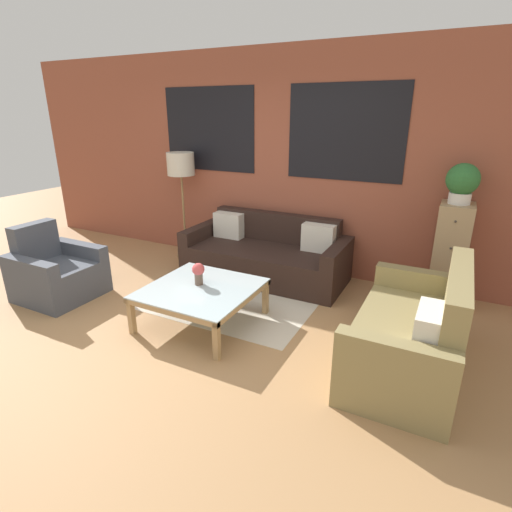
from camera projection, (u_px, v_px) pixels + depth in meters
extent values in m
plane|color=#AD7F51|center=(159.00, 346.00, 3.68)|extent=(16.00, 16.00, 0.00)
cube|color=brown|center=(273.00, 163.00, 5.24)|extent=(8.40, 0.08, 2.80)
cube|color=black|center=(209.00, 130.00, 5.47)|extent=(1.40, 0.01, 1.10)
cube|color=black|center=(345.00, 133.00, 4.66)|extent=(1.40, 0.01, 1.10)
cube|color=beige|center=(233.00, 298.00, 4.61)|extent=(1.87, 1.46, 0.00)
cube|color=black|center=(261.00, 265.00, 5.07)|extent=(1.74, 0.72, 0.40)
cube|color=black|center=(276.00, 241.00, 5.37)|extent=(1.74, 0.16, 0.78)
cube|color=black|center=(202.00, 246.00, 5.51)|extent=(0.16, 0.88, 0.58)
cube|color=black|center=(337.00, 269.00, 4.70)|extent=(0.16, 0.88, 0.58)
cube|color=silver|center=(229.00, 225.00, 5.45)|extent=(0.40, 0.16, 0.34)
cube|color=silver|center=(318.00, 238.00, 4.90)|extent=(0.40, 0.16, 0.34)
cube|color=olive|center=(395.00, 342.00, 3.36)|extent=(0.64, 1.26, 0.42)
cube|color=olive|center=(452.00, 326.00, 3.10)|extent=(0.16, 1.26, 0.92)
cube|color=olive|center=(416.00, 300.00, 3.88)|extent=(0.80, 0.14, 0.62)
cube|color=olive|center=(392.00, 381.00, 2.71)|extent=(0.80, 0.14, 0.62)
cube|color=silver|center=(427.00, 331.00, 2.79)|extent=(0.16, 0.40, 0.34)
cube|color=#474C56|center=(65.00, 282.00, 4.57)|extent=(0.64, 0.52, 0.40)
cube|color=#474C56|center=(38.00, 258.00, 4.67)|extent=(0.16, 0.52, 0.84)
cube|color=#474C56|center=(32.00, 284.00, 4.30)|extent=(0.80, 0.14, 0.56)
cube|color=#474C56|center=(82.00, 265.00, 4.85)|extent=(0.80, 0.14, 0.56)
cube|color=silver|center=(201.00, 288.00, 3.96)|extent=(1.04, 1.04, 0.01)
cube|color=tan|center=(169.00, 312.00, 3.55)|extent=(1.04, 0.05, 0.05)
cube|color=tan|center=(227.00, 274.00, 4.38)|extent=(1.04, 0.05, 0.05)
cube|color=tan|center=(162.00, 282.00, 4.18)|extent=(0.05, 1.04, 0.05)
cube|color=tan|center=(245.00, 301.00, 3.76)|extent=(0.05, 1.04, 0.05)
cube|color=tan|center=(131.00, 316.00, 3.83)|extent=(0.06, 0.05, 0.38)
cube|color=tan|center=(216.00, 340.00, 3.41)|extent=(0.05, 0.05, 0.38)
cube|color=tan|center=(191.00, 280.00, 4.63)|extent=(0.06, 0.06, 0.38)
cube|color=tan|center=(265.00, 297.00, 4.22)|extent=(0.05, 0.06, 0.38)
cylinder|color=olive|center=(186.00, 255.00, 5.98)|extent=(0.28, 0.28, 0.02)
cylinder|color=olive|center=(184.00, 216.00, 5.78)|extent=(0.03, 0.03, 1.18)
cylinder|color=beige|center=(181.00, 164.00, 5.53)|extent=(0.38, 0.38, 0.31)
cube|color=tan|center=(449.00, 255.00, 4.32)|extent=(0.33, 0.40, 1.14)
sphere|color=#38332D|center=(455.00, 222.00, 4.00)|extent=(0.02, 0.02, 0.02)
sphere|color=#38332D|center=(451.00, 248.00, 4.10)|extent=(0.02, 0.02, 0.02)
sphere|color=#38332D|center=(446.00, 274.00, 4.20)|extent=(0.02, 0.02, 0.02)
sphere|color=#38332D|center=(442.00, 298.00, 4.30)|extent=(0.02, 0.02, 0.02)
cylinder|color=silver|center=(460.00, 198.00, 4.11)|extent=(0.22, 0.22, 0.12)
sphere|color=#2D6B33|center=(463.00, 179.00, 4.04)|extent=(0.32, 0.32, 0.32)
cylinder|color=brown|center=(199.00, 279.00, 4.01)|extent=(0.08, 0.08, 0.12)
sphere|color=#CC4C4C|center=(198.00, 269.00, 3.97)|extent=(0.13, 0.13, 0.13)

